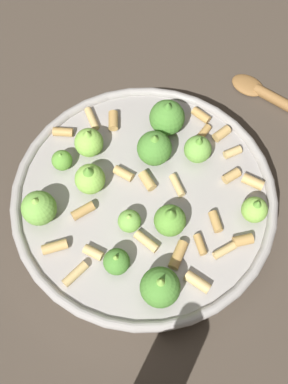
% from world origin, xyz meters
% --- Properties ---
extents(ground_plane, '(2.40, 2.40, 0.00)m').
position_xyz_m(ground_plane, '(0.00, 0.00, 0.00)').
color(ground_plane, '#42382D').
extents(cooking_pan, '(0.34, 0.34, 0.10)m').
position_xyz_m(cooking_pan, '(0.00, -0.00, 0.03)').
color(cooking_pan, '#9E9993').
rests_on(cooking_pan, ground).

